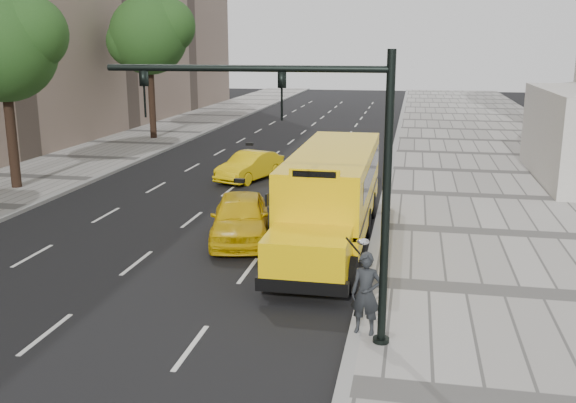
% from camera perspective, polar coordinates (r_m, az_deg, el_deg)
% --- Properties ---
extents(ground, '(140.00, 140.00, 0.00)m').
position_cam_1_polar(ground, '(24.24, -6.31, -1.74)').
color(ground, black).
rests_on(ground, ground).
extents(sidewalk_museum, '(12.00, 140.00, 0.15)m').
position_cam_1_polar(sidewalk_museum, '(23.68, 22.66, -2.95)').
color(sidewalk_museum, '#9A9792').
rests_on(sidewalk_museum, ground).
extents(curb_museum, '(0.30, 140.00, 0.15)m').
position_cam_1_polar(curb_museum, '(23.19, 7.99, -2.33)').
color(curb_museum, gray).
rests_on(curb_museum, ground).
extents(curb_far, '(0.30, 140.00, 0.15)m').
position_cam_1_polar(curb_far, '(27.64, -22.36, -0.61)').
color(curb_far, gray).
rests_on(curb_far, ground).
extents(tree_b, '(5.25, 4.67, 8.64)m').
position_cam_1_polar(tree_b, '(30.95, -23.92, 12.46)').
color(tree_b, black).
rests_on(tree_b, ground).
extents(tree_c, '(5.81, 5.17, 9.58)m').
position_cam_1_polar(tree_c, '(44.96, -12.17, 14.29)').
color(tree_c, black).
rests_on(tree_c, ground).
extents(school_bus, '(2.96, 11.56, 3.19)m').
position_cam_1_polar(school_bus, '(21.71, 4.00, 1.26)').
color(school_bus, yellow).
rests_on(school_bus, ground).
extents(taxi_near, '(2.86, 4.98, 1.59)m').
position_cam_1_polar(taxi_near, '(21.66, -4.28, -1.41)').
color(taxi_near, yellow).
rests_on(taxi_near, ground).
extents(taxi_far, '(2.75, 4.40, 1.37)m').
position_cam_1_polar(taxi_far, '(31.26, -3.41, 3.15)').
color(taxi_far, yellow).
rests_on(taxi_far, ground).
extents(pedestrian, '(0.76, 0.57, 1.89)m').
position_cam_1_polar(pedestrian, '(14.51, 6.94, -8.12)').
color(pedestrian, '#222528').
rests_on(pedestrian, sidewalk_museum).
extents(traffic_signal, '(6.18, 0.36, 6.40)m').
position_cam_1_polar(traffic_signal, '(13.38, 2.81, 3.49)').
color(traffic_signal, black).
rests_on(traffic_signal, ground).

